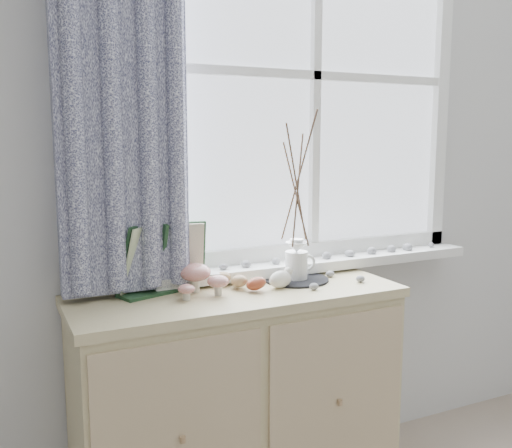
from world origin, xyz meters
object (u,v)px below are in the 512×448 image
at_px(toadstool_cluster, 199,277).
at_px(sideboard, 239,403).
at_px(botanical_book, 163,258).
at_px(twig_pitcher, 297,183).

bearing_deg(toadstool_cluster, sideboard, -14.64).
bearing_deg(botanical_book, toadstool_cluster, -44.76).
bearing_deg(twig_pitcher, sideboard, -151.13).
bearing_deg(sideboard, twig_pitcher, 11.52).
relative_size(sideboard, botanical_book, 3.21).
xyz_separation_m(sideboard, toadstool_cluster, (-0.13, 0.04, 0.49)).
height_order(sideboard, toadstool_cluster, toadstool_cluster).
relative_size(botanical_book, twig_pitcher, 0.57).
xyz_separation_m(sideboard, twig_pitcher, (0.27, 0.06, 0.80)).
bearing_deg(toadstool_cluster, botanical_book, 152.83).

